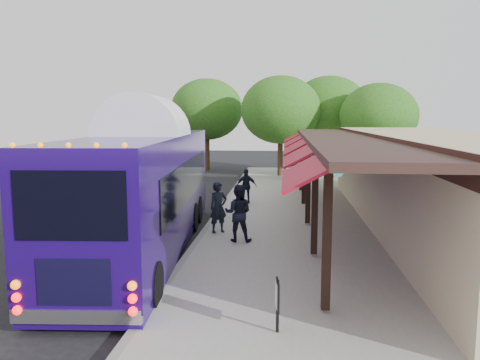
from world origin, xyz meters
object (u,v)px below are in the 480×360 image
at_px(city_bus, 99,170).
at_px(ped_b, 238,213).
at_px(ped_a, 218,207).
at_px(sign_board, 277,297).
at_px(ped_c, 246,186).
at_px(ped_d, 293,173).
at_px(coach_bus, 145,184).

bearing_deg(city_bus, ped_b, -45.90).
distance_m(ped_a, sign_board, 7.85).
xyz_separation_m(ped_a, ped_c, (0.51, 5.69, -0.08)).
xyz_separation_m(ped_a, ped_b, (0.81, -1.08, 0.04)).
xyz_separation_m(city_bus, ped_d, (8.97, 6.83, -0.83)).
distance_m(ped_b, sign_board, 6.60).
distance_m(coach_bus, ped_d, 14.19).
relative_size(coach_bus, ped_c, 7.55).
height_order(ped_c, ped_d, ped_c).
xyz_separation_m(ped_a, sign_board, (2.20, -7.54, -0.21)).
distance_m(ped_a, ped_b, 1.35).
xyz_separation_m(coach_bus, ped_b, (2.86, 0.74, -1.00)).
xyz_separation_m(ped_d, sign_board, (-0.60, -19.00, -0.10)).
bearing_deg(ped_d, ped_c, 53.97).
height_order(coach_bus, ped_c, coach_bus).
bearing_deg(coach_bus, ped_b, 10.38).
height_order(ped_a, ped_b, ped_b).
relative_size(ped_a, ped_d, 1.14).
bearing_deg(ped_c, ped_d, -116.18).
bearing_deg(city_bus, ped_a, -43.47).
relative_size(ped_b, ped_d, 1.19).
distance_m(city_bus, sign_board, 14.80).
bearing_deg(ped_a, coach_bus, -171.34).
xyz_separation_m(ped_b, ped_d, (1.99, 12.55, -0.15)).
distance_m(city_bus, ped_b, 9.05).
relative_size(city_bus, sign_board, 11.99).
relative_size(coach_bus, city_bus, 1.01).
bearing_deg(coach_bus, ped_a, 37.52).
bearing_deg(ped_d, city_bus, 22.85).
xyz_separation_m(coach_bus, ped_d, (4.85, 13.29, -1.16)).
distance_m(ped_c, ped_d, 6.21).
relative_size(ped_c, sign_board, 1.61).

